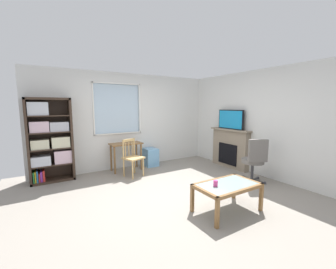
{
  "coord_description": "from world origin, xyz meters",
  "views": [
    {
      "loc": [
        -2.12,
        -3.35,
        1.7
      ],
      "look_at": [
        0.29,
        0.59,
        1.07
      ],
      "focal_mm": 22.76,
      "sensor_mm": 36.0,
      "label": 1
    }
  ],
  "objects_px": {
    "tv": "(231,119)",
    "sippy_cup": "(216,183)",
    "plastic_drawer_unit": "(150,157)",
    "bookshelf": "(50,140)",
    "office_chair": "(255,159)",
    "fireplace": "(230,148)",
    "wooden_chair": "(132,157)",
    "coffee_table": "(227,188)",
    "desk_under_window": "(126,148)"
  },
  "relations": [
    {
      "from": "plastic_drawer_unit",
      "to": "fireplace",
      "type": "relative_size",
      "value": 0.4
    },
    {
      "from": "bookshelf",
      "to": "sippy_cup",
      "type": "relative_size",
      "value": 20.81
    },
    {
      "from": "office_chair",
      "to": "sippy_cup",
      "type": "distance_m",
      "value": 1.78
    },
    {
      "from": "desk_under_window",
      "to": "fireplace",
      "type": "bearing_deg",
      "value": -25.57
    },
    {
      "from": "fireplace",
      "to": "sippy_cup",
      "type": "relative_size",
      "value": 13.97
    },
    {
      "from": "wooden_chair",
      "to": "bookshelf",
      "type": "bearing_deg",
      "value": 159.81
    },
    {
      "from": "desk_under_window",
      "to": "coffee_table",
      "type": "xyz_separation_m",
      "value": [
        0.6,
        -2.96,
        -0.2
      ]
    },
    {
      "from": "wooden_chair",
      "to": "office_chair",
      "type": "relative_size",
      "value": 0.9
    },
    {
      "from": "bookshelf",
      "to": "coffee_table",
      "type": "distance_m",
      "value": 3.89
    },
    {
      "from": "desk_under_window",
      "to": "coffee_table",
      "type": "relative_size",
      "value": 0.8
    },
    {
      "from": "plastic_drawer_unit",
      "to": "sippy_cup",
      "type": "xyz_separation_m",
      "value": [
        -0.37,
        -2.98,
        0.25
      ]
    },
    {
      "from": "bookshelf",
      "to": "fireplace",
      "type": "height_order",
      "value": "bookshelf"
    },
    {
      "from": "tv",
      "to": "plastic_drawer_unit",
      "type": "bearing_deg",
      "value": 144.72
    },
    {
      "from": "desk_under_window",
      "to": "tv",
      "type": "relative_size",
      "value": 0.98
    },
    {
      "from": "wooden_chair",
      "to": "tv",
      "type": "distance_m",
      "value": 2.8
    },
    {
      "from": "tv",
      "to": "sippy_cup",
      "type": "relative_size",
      "value": 9.27
    },
    {
      "from": "office_chair",
      "to": "fireplace",
      "type": "bearing_deg",
      "value": 66.74
    },
    {
      "from": "tv",
      "to": "sippy_cup",
      "type": "bearing_deg",
      "value": -141.79
    },
    {
      "from": "plastic_drawer_unit",
      "to": "tv",
      "type": "relative_size",
      "value": 0.6
    },
    {
      "from": "office_chair",
      "to": "bookshelf",
      "type": "bearing_deg",
      "value": 146.77
    },
    {
      "from": "bookshelf",
      "to": "fireplace",
      "type": "xyz_separation_m",
      "value": [
        4.29,
        -1.33,
        -0.41
      ]
    },
    {
      "from": "desk_under_window",
      "to": "tv",
      "type": "distance_m",
      "value": 2.91
    },
    {
      "from": "coffee_table",
      "to": "fireplace",
      "type": "bearing_deg",
      "value": 41.61
    },
    {
      "from": "sippy_cup",
      "to": "plastic_drawer_unit",
      "type": "bearing_deg",
      "value": 82.96
    },
    {
      "from": "fireplace",
      "to": "coffee_table",
      "type": "relative_size",
      "value": 1.23
    },
    {
      "from": "desk_under_window",
      "to": "fireplace",
      "type": "xyz_separation_m",
      "value": [
        2.55,
        -1.22,
        -0.05
      ]
    },
    {
      "from": "wooden_chair",
      "to": "sippy_cup",
      "type": "height_order",
      "value": "wooden_chair"
    },
    {
      "from": "desk_under_window",
      "to": "office_chair",
      "type": "bearing_deg",
      "value": -49.08
    },
    {
      "from": "desk_under_window",
      "to": "plastic_drawer_unit",
      "type": "height_order",
      "value": "desk_under_window"
    },
    {
      "from": "bookshelf",
      "to": "coffee_table",
      "type": "bearing_deg",
      "value": -52.76
    },
    {
      "from": "plastic_drawer_unit",
      "to": "office_chair",
      "type": "bearing_deg",
      "value": -61.43
    },
    {
      "from": "sippy_cup",
      "to": "office_chair",
      "type": "bearing_deg",
      "value": 18.11
    },
    {
      "from": "desk_under_window",
      "to": "sippy_cup",
      "type": "xyz_separation_m",
      "value": [
        0.37,
        -2.93,
        -0.08
      ]
    },
    {
      "from": "wooden_chair",
      "to": "tv",
      "type": "xyz_separation_m",
      "value": [
        2.57,
        -0.71,
        0.87
      ]
    },
    {
      "from": "sippy_cup",
      "to": "desk_under_window",
      "type": "bearing_deg",
      "value": 97.2
    },
    {
      "from": "tv",
      "to": "fireplace",
      "type": "bearing_deg",
      "value": 0.0
    },
    {
      "from": "tv",
      "to": "coffee_table",
      "type": "distance_m",
      "value": 2.77
    },
    {
      "from": "coffee_table",
      "to": "desk_under_window",
      "type": "bearing_deg",
      "value": 101.45
    },
    {
      "from": "bookshelf",
      "to": "office_chair",
      "type": "height_order",
      "value": "bookshelf"
    },
    {
      "from": "wooden_chair",
      "to": "fireplace",
      "type": "xyz_separation_m",
      "value": [
        2.59,
        -0.71,
        0.07
      ]
    },
    {
      "from": "coffee_table",
      "to": "office_chair",
      "type": "bearing_deg",
      "value": 21.78
    },
    {
      "from": "fireplace",
      "to": "tv",
      "type": "bearing_deg",
      "value": 180.0
    },
    {
      "from": "plastic_drawer_unit",
      "to": "office_chair",
      "type": "distance_m",
      "value": 2.78
    },
    {
      "from": "bookshelf",
      "to": "office_chair",
      "type": "relative_size",
      "value": 1.87
    },
    {
      "from": "coffee_table",
      "to": "plastic_drawer_unit",
      "type": "bearing_deg",
      "value": 87.35
    },
    {
      "from": "office_chair",
      "to": "plastic_drawer_unit",
      "type": "bearing_deg",
      "value": 118.57
    },
    {
      "from": "wooden_chair",
      "to": "desk_under_window",
      "type": "bearing_deg",
      "value": 86.21
    },
    {
      "from": "desk_under_window",
      "to": "tv",
      "type": "bearing_deg",
      "value": -25.73
    },
    {
      "from": "desk_under_window",
      "to": "sippy_cup",
      "type": "bearing_deg",
      "value": -82.8
    },
    {
      "from": "tv",
      "to": "sippy_cup",
      "type": "distance_m",
      "value": 2.88
    }
  ]
}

